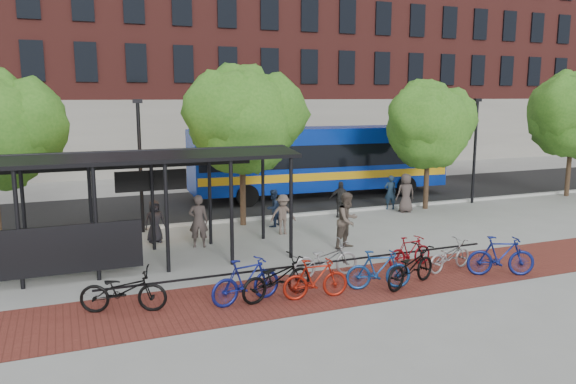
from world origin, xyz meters
name	(u,v)px	position (x,y,z in m)	size (l,w,h in m)	color
ground	(345,236)	(0.00, 0.00, 0.00)	(160.00, 160.00, 0.00)	#9E9E99
asphalt_street	(271,200)	(0.00, 8.00, 0.01)	(160.00, 8.00, 0.01)	black
curb	(303,214)	(0.00, 4.00, 0.06)	(160.00, 0.25, 0.12)	#B7B7B2
brick_strip	(366,283)	(-2.00, -5.00, 0.00)	(24.00, 3.00, 0.01)	maroon
bike_rack_rail	(311,279)	(-3.30, -4.10, 0.00)	(12.00, 0.05, 0.95)	black
building_brick	(307,38)	(10.00, 26.00, 10.00)	(55.00, 14.00, 20.00)	maroon
bus_shelter	(120,170)	(-8.13, -0.48, 3.00)	(10.60, 3.07, 3.60)	black
tree_b	(244,116)	(-2.90, 3.35, 4.46)	(5.15, 4.20, 6.47)	#382619
tree_c	(430,122)	(6.09, 3.35, 4.05)	(4.66, 3.80, 5.92)	#382619
tree_d	(574,111)	(15.10, 3.35, 4.47)	(5.39, 4.40, 6.55)	#382619
lamp_post_left	(140,162)	(-7.00, 3.60, 2.75)	(0.35, 0.20, 5.12)	black
lamp_post_right	(475,148)	(9.00, 3.60, 2.75)	(0.35, 0.20, 5.12)	black
bus	(320,157)	(2.72, 8.02, 2.09)	(13.61, 3.79, 3.64)	#08299C
bike_0	(123,290)	(-8.59, -4.64, 0.55)	(0.74, 2.11, 1.11)	black
bike_3	(246,281)	(-5.62, -5.20, 0.59)	(0.56, 1.98, 1.19)	navy
bike_4	(277,278)	(-4.79, -5.21, 0.56)	(0.75, 2.14, 1.12)	black
bike_5	(316,279)	(-3.85, -5.58, 0.54)	(0.50, 1.78, 1.07)	#9A1B0E
bike_6	(326,259)	(-2.83, -4.08, 0.54)	(0.72, 2.07, 1.09)	#9B9B9D
bike_7	(379,270)	(-1.94, -5.56, 0.55)	(0.52, 1.83, 1.10)	navy
bike_8	(411,267)	(-0.98, -5.68, 0.55)	(0.73, 2.10, 1.10)	black
bike_9	(410,251)	(0.05, -4.15, 0.48)	(0.46, 1.61, 0.97)	maroon
bike_10	(449,255)	(0.92, -4.94, 0.47)	(0.63, 1.80, 0.95)	#A0A0A2
bike_11	(501,256)	(2.01, -5.91, 0.60)	(0.56, 1.99, 1.20)	navy
pedestrian_0	(155,221)	(-6.81, 1.83, 0.78)	(0.76, 0.49, 1.55)	black
pedestrian_1	(198,221)	(-5.49, 0.58, 0.94)	(0.68, 0.45, 1.87)	#403633
pedestrian_2	(273,208)	(-1.97, 2.54, 0.76)	(0.74, 0.58, 1.53)	#212F4D
pedestrian_3	(283,214)	(-2.07, 1.21, 0.77)	(1.00, 0.57, 1.54)	brown
pedestrian_4	(340,199)	(1.39, 3.13, 0.79)	(0.93, 0.39, 1.58)	#292929
pedestrian_6	(406,193)	(4.63, 2.94, 0.89)	(0.87, 0.57, 1.78)	#463C38
pedestrian_7	(390,192)	(4.36, 3.79, 0.80)	(0.59, 0.38, 1.60)	#1D2F43
pedestrian_8	(348,220)	(-0.73, -1.50, 0.99)	(0.96, 0.75, 1.98)	brown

